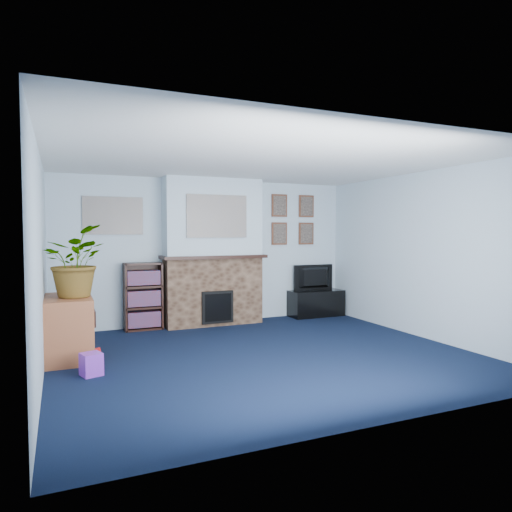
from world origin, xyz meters
name	(u,v)px	position (x,y,z in m)	size (l,w,h in m)	color
floor	(264,355)	(0.00, 0.00, 0.00)	(5.00, 4.50, 0.01)	black
ceiling	(265,160)	(0.00, 0.00, 2.40)	(5.00, 4.50, 0.01)	white
wall_back	(209,252)	(0.00, 2.25, 1.20)	(5.00, 0.04, 2.40)	silver
wall_front	(384,274)	(0.00, -2.25, 1.20)	(5.00, 0.04, 2.40)	silver
wall_left	(40,264)	(-2.50, 0.00, 1.20)	(0.04, 4.50, 2.40)	silver
wall_right	(422,255)	(2.50, 0.00, 1.20)	(0.04, 4.50, 2.40)	silver
chimney_breast	(213,253)	(0.00, 2.05, 1.18)	(1.72, 0.50, 2.40)	brown
collage_main	(217,216)	(0.00, 1.84, 1.78)	(1.00, 0.03, 0.68)	gray
collage_left	(113,216)	(-1.55, 2.23, 1.78)	(0.90, 0.03, 0.58)	gray
portrait_tl	(279,206)	(1.30, 2.23, 2.00)	(0.30, 0.03, 0.40)	brown
portrait_tr	(306,206)	(1.85, 2.23, 2.00)	(0.30, 0.03, 0.40)	brown
portrait_bl	(279,234)	(1.30, 2.23, 1.50)	(0.30, 0.03, 0.40)	brown
portrait_br	(306,234)	(1.85, 2.23, 1.50)	(0.30, 0.03, 0.40)	brown
tv_stand	(316,304)	(1.95, 2.03, 0.23)	(0.99, 0.42, 0.47)	black
television	(316,278)	(1.95, 2.05, 0.70)	(0.80, 0.11, 0.46)	black
bookshelf	(143,298)	(-1.13, 2.11, 0.50)	(0.58, 0.28, 1.05)	black
sideboard	(68,330)	(-2.24, 0.80, 0.35)	(0.54, 0.97, 0.75)	#975130
potted_plant	(71,261)	(-2.19, 0.75, 1.19)	(0.78, 0.68, 0.87)	#26661E
mantel_clock	(210,251)	(-0.07, 2.00, 1.22)	(0.11, 0.07, 0.15)	gold
mantel_candle	(231,250)	(0.30, 2.00, 1.23)	(0.05, 0.05, 0.16)	#B2BFC6
mantel_teddy	(178,252)	(-0.60, 2.00, 1.22)	(0.13, 0.13, 0.13)	slate
mantel_can	(257,251)	(0.76, 2.00, 1.21)	(0.05, 0.05, 0.11)	purple
green_crate	(63,344)	(-2.30, 1.00, 0.14)	(0.32, 0.25, 0.25)	#198C26
toy_ball	(87,357)	(-2.06, 0.41, 0.09)	(0.16, 0.16, 0.16)	yellow
toy_block	(91,365)	(-2.03, -0.01, 0.11)	(0.20, 0.20, 0.24)	purple
toy_tube	(89,355)	(-2.02, 0.58, 0.07)	(0.13, 0.13, 0.27)	red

